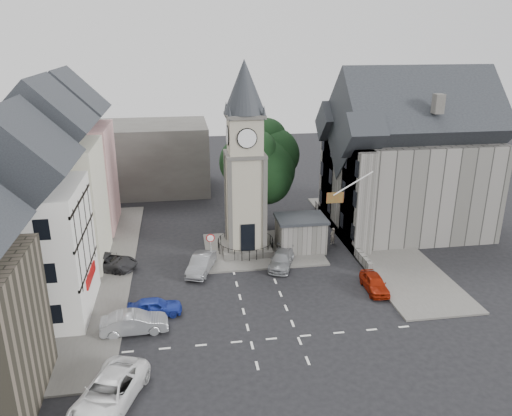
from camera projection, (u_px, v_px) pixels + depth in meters
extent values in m
plane|color=black|center=(260.00, 296.00, 36.43)|extent=(120.00, 120.00, 0.00)
cube|color=#595651|center=(95.00, 270.00, 40.18)|extent=(6.00, 30.00, 0.14)
cube|color=#595651|center=(375.00, 242.00, 45.60)|extent=(6.00, 26.00, 0.14)
cube|color=#595651|center=(262.00, 249.00, 44.07)|extent=(10.00, 8.00, 0.16)
cube|color=silver|center=(274.00, 339.00, 31.30)|extent=(20.00, 8.00, 0.01)
cube|color=#4C4944|center=(246.00, 247.00, 43.76)|extent=(4.20, 4.20, 0.70)
torus|color=black|center=(246.00, 240.00, 43.52)|extent=(4.86, 4.86, 0.06)
cube|color=#A79E86|center=(245.00, 200.00, 42.32)|extent=(3.00, 3.00, 8.00)
cube|color=black|center=(248.00, 237.00, 41.90)|extent=(1.20, 0.25, 2.40)
cube|color=#4C4944|center=(245.00, 154.00, 40.99)|extent=(3.30, 3.30, 0.25)
cube|color=#A79E86|center=(245.00, 135.00, 40.45)|extent=(2.70, 2.70, 3.20)
cylinder|color=white|center=(247.00, 138.00, 39.15)|extent=(1.50, 0.12, 1.50)
cube|color=#4C4944|center=(245.00, 115.00, 39.92)|extent=(3.10, 3.10, 0.30)
cone|color=black|center=(244.00, 86.00, 39.17)|extent=(3.40, 3.40, 4.20)
cube|color=#595852|center=(301.00, 235.00, 43.65)|extent=(4.00, 3.00, 2.80)
cube|color=black|center=(301.00, 219.00, 43.13)|extent=(4.30, 3.30, 0.25)
cylinder|color=black|center=(259.00, 208.00, 48.10)|extent=(0.70, 0.70, 4.40)
cylinder|color=black|center=(211.00, 252.00, 40.67)|extent=(0.10, 0.10, 2.50)
cone|color=#A50C0C|center=(210.00, 238.00, 40.16)|extent=(0.70, 0.06, 0.70)
cone|color=white|center=(210.00, 238.00, 40.14)|extent=(0.54, 0.04, 0.54)
cube|color=tan|center=(73.00, 179.00, 47.42)|extent=(7.50, 7.00, 10.00)
cube|color=beige|center=(54.00, 206.00, 39.97)|extent=(7.50, 7.00, 10.00)
cube|color=silver|center=(27.00, 253.00, 32.68)|extent=(7.50, 7.00, 9.00)
cube|color=#4C4944|center=(123.00, 158.00, 59.44)|extent=(20.00, 10.00, 8.00)
cube|color=#595852|center=(407.00, 184.00, 47.50)|extent=(14.00, 10.00, 9.00)
cube|color=#595852|center=(358.00, 199.00, 43.34)|extent=(1.60, 4.40, 9.00)
cube|color=#595852|center=(334.00, 177.00, 49.86)|extent=(1.60, 4.40, 9.00)
cube|color=#595852|center=(339.00, 232.00, 46.93)|extent=(0.40, 16.00, 0.90)
cylinder|color=white|center=(353.00, 183.00, 38.99)|extent=(3.17, 0.10, 1.89)
plane|color=#B21414|center=(335.00, 198.00, 39.15)|extent=(1.40, 0.00, 1.40)
imported|color=#1C309D|center=(155.00, 307.00, 33.74)|extent=(3.69, 1.57, 1.25)
imported|color=#A1A4A9|center=(134.00, 323.00, 31.76)|extent=(4.31, 1.71, 1.39)
imported|color=#2C2C2E|center=(108.00, 262.00, 40.23)|extent=(5.24, 3.76, 1.32)
imported|color=gray|center=(201.00, 264.00, 39.80)|extent=(2.79, 4.50, 1.40)
imported|color=#909397|center=(282.00, 260.00, 40.78)|extent=(3.12, 4.52, 1.22)
imported|color=#941C08|center=(374.00, 283.00, 36.97)|extent=(1.59, 3.66, 1.23)
imported|color=white|center=(109.00, 393.00, 25.47)|extent=(4.27, 6.05, 1.53)
imported|color=#A39686|center=(333.00, 236.00, 45.09)|extent=(0.67, 0.60, 1.55)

